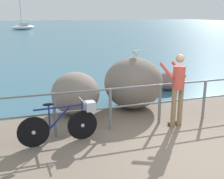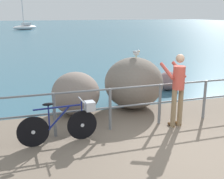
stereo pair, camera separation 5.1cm
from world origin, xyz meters
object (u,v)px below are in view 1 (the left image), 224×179
breakwater_boulder_right (168,81)px  bicycle (65,122)px  sailboat (23,27)px  person_at_railing (178,87)px  seagull (136,53)px  breakwater_boulder_main (133,83)px  breakwater_boulder_left (76,93)px

breakwater_boulder_right → bicycle: bearing=-143.2°
bicycle → sailboat: (-0.34, 41.41, -0.04)m
person_at_railing → seagull: 1.77m
sailboat → breakwater_boulder_main: bearing=55.8°
breakwater_boulder_main → breakwater_boulder_left: bearing=-179.9°
person_at_railing → breakwater_boulder_main: 1.70m
breakwater_boulder_main → seagull: 0.88m
bicycle → person_at_railing: person_at_railing is taller
breakwater_boulder_left → seagull: 2.02m
breakwater_boulder_left → seagull: size_ratio=4.00×
bicycle → sailboat: size_ratio=0.35×
breakwater_boulder_main → breakwater_boulder_right: size_ratio=1.89×
breakwater_boulder_left → seagull: seagull is taller
person_at_railing → sailboat: bearing=-4.7°
person_at_railing → seagull: size_ratio=5.20×
sailboat → breakwater_boulder_left: bearing=53.3°
seagull → sailboat: (-2.61, 39.75, -1.19)m
breakwater_boulder_left → sailboat: bearing=91.3°
bicycle → sailboat: bearing=87.0°
person_at_railing → breakwater_boulder_left: bearing=44.5°
breakwater_boulder_right → seagull: (-1.87, -1.44, 1.28)m
bicycle → breakwater_boulder_right: bicycle is taller
person_at_railing → breakwater_boulder_right: person_at_railing is taller
breakwater_boulder_main → person_at_railing: bearing=-73.6°
bicycle → person_at_railing: bearing=-2.1°
breakwater_boulder_main → breakwater_boulder_right: 2.42m
person_at_railing → bicycle: bearing=82.5°
person_at_railing → sailboat: 41.47m
seagull → sailboat: bearing=171.1°
breakwater_boulder_main → sailboat: bearing=93.7°
breakwater_boulder_right → seagull: seagull is taller
person_at_railing → sailboat: sailboat is taller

